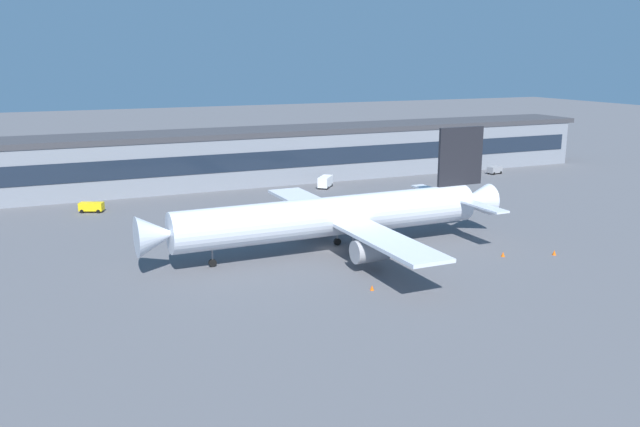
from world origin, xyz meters
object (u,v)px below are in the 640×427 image
airliner (336,216)px  baggage_tug (494,170)px  follow_me_car (92,207)px  traffic_cone_1 (503,254)px  traffic_cone_2 (372,288)px  crew_van (325,181)px  traffic_cone_0 (554,253)px

airliner → baggage_tug: (64.81, 45.54, -4.31)m
airliner → baggage_tug: bearing=35.1°
follow_me_car → traffic_cone_1: (52.61, -54.22, -0.73)m
baggage_tug → follow_me_car: same height
traffic_cone_2 → traffic_cone_1: bearing=11.8°
traffic_cone_1 → traffic_cone_2: (-24.41, -5.12, -0.03)m
airliner → traffic_cone_1: (21.19, -12.59, -5.04)m
airliner → crew_van: (18.79, 46.10, -3.94)m
follow_me_car → traffic_cone_0: follow_me_car is taller
baggage_tug → traffic_cone_1: baggage_tug is taller
crew_van → airliner: bearing=-112.2°
airliner → traffic_cone_0: size_ratio=77.55×
traffic_cone_0 → traffic_cone_2: 32.00m
airliner → crew_van: 49.94m
traffic_cone_1 → traffic_cone_0: bearing=-17.7°
traffic_cone_1 → traffic_cone_2: bearing=-168.2°
traffic_cone_0 → baggage_tug: bearing=59.1°
follow_me_car → traffic_cone_2: 65.70m
airliner → follow_me_car: airliner is taller
airliner → traffic_cone_1: bearing=-30.7°
traffic_cone_0 → traffic_cone_2: bearing=-175.1°
traffic_cone_0 → traffic_cone_1: 7.84m
crew_van → traffic_cone_1: bearing=-87.7°
crew_van → traffic_cone_1: size_ratio=7.46×
airliner → follow_me_car: bearing=127.0°
baggage_tug → traffic_cone_0: bearing=-120.9°
airliner → traffic_cone_2: size_ratio=87.49×
traffic_cone_1 → follow_me_car: bearing=134.1°
traffic_cone_0 → traffic_cone_1: traffic_cone_0 is taller
follow_me_car → traffic_cone_2: (28.19, -59.34, -0.76)m
traffic_cone_0 → traffic_cone_2: (-31.88, -2.73, -0.04)m
traffic_cone_1 → traffic_cone_2: size_ratio=1.10×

